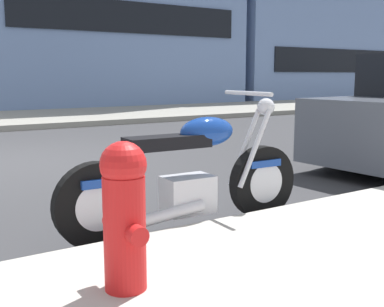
{
  "coord_description": "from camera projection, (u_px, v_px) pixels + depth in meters",
  "views": [
    {
      "loc": [
        -1.48,
        -7.11,
        1.25
      ],
      "look_at": [
        0.64,
        -3.83,
        0.61
      ],
      "focal_mm": 44.89,
      "sensor_mm": 36.0,
      "label": 1
    }
  ],
  "objects": [
    {
      "name": "ground_plane",
      "position": [
        10.0,
        163.0,
        6.89
      ],
      "size": [
        260.0,
        260.0,
        0.0
      ],
      "primitive_type": "plane",
      "color": "#333335"
    },
    {
      "name": "sidewalk_far_curb",
      "position": [
        291.0,
        106.0,
        18.76
      ],
      "size": [
        120.0,
        5.0,
        0.14
      ],
      "primitive_type": "cube",
      "color": "gray",
      "rests_on": "ground"
    },
    {
      "name": "parking_stall_stripe",
      "position": [
        105.0,
        226.0,
        4.0
      ],
      "size": [
        0.12,
        2.2,
        0.01
      ],
      "primitive_type": "cube",
      "color": "silver",
      "rests_on": "ground"
    },
    {
      "name": "parked_motorcycle",
      "position": [
        190.0,
        179.0,
        3.83
      ],
      "size": [
        2.16,
        0.62,
        1.12
      ],
      "rotation": [
        0.0,
        0.0,
        -0.04
      ],
      "color": "black",
      "rests_on": "ground"
    },
    {
      "name": "fire_hydrant",
      "position": [
        124.0,
        212.0,
        2.46
      ],
      "size": [
        0.24,
        0.36,
        0.78
      ],
      "color": "red",
      "rests_on": "sidewalk_near_curb"
    },
    {
      "name": "townhouse_near_left",
      "position": [
        294.0,
        20.0,
        27.67
      ],
      "size": [
        13.85,
        9.65,
        8.83
      ],
      "color": "#6B84B2",
      "rests_on": "ground"
    }
  ]
}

